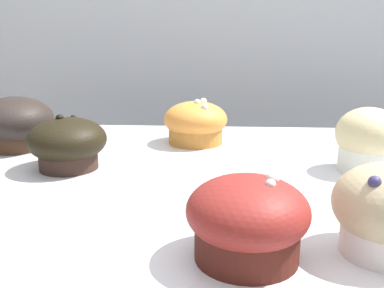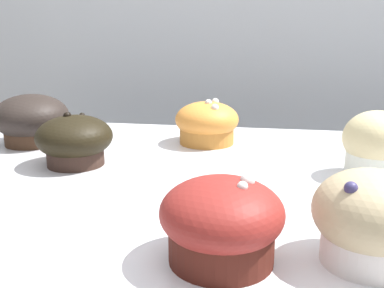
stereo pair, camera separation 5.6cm
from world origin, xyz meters
The scene contains 7 objects.
wall_back centered at (0.00, 0.60, 0.90)m, with size 3.20×0.10×1.80m, color #B2B7BC.
muffin_front_center centered at (-0.01, -0.19, 0.97)m, with size 0.10×0.10×0.07m.
muffin_back_left centered at (-0.24, 0.04, 0.97)m, with size 0.11×0.11×0.07m.
muffin_back_right centered at (0.11, -0.17, 0.97)m, with size 0.09×0.09×0.08m.
muffin_front_left centered at (-0.35, 0.14, 0.97)m, with size 0.12×0.12×0.08m.
muffin_front_right centered at (-0.07, 0.19, 0.97)m, with size 0.10×0.10×0.07m.
muffin_back_center centered at (0.16, 0.05, 0.97)m, with size 0.08×0.08×0.09m.
Camera 2 is at (0.02, -0.52, 1.12)m, focal length 42.00 mm.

